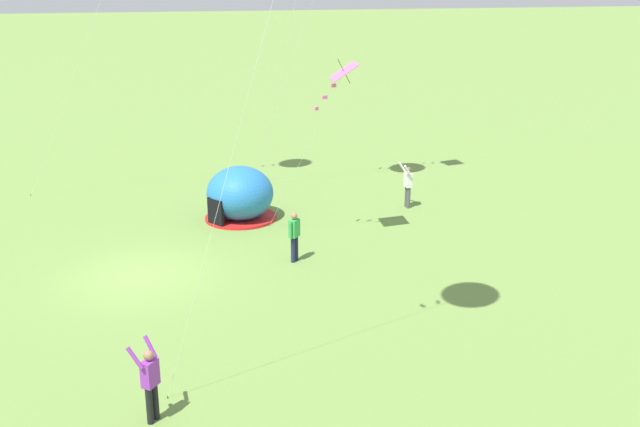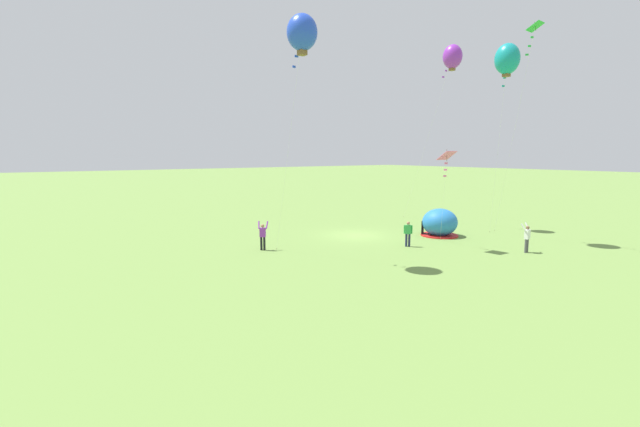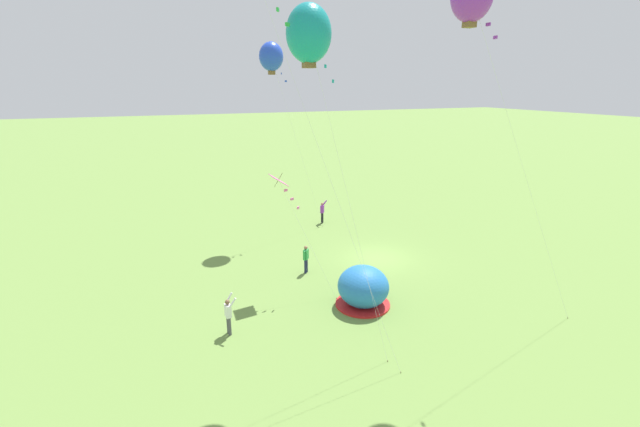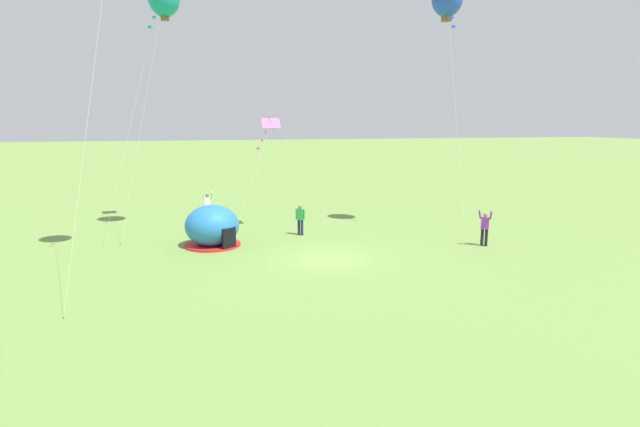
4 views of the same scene
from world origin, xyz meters
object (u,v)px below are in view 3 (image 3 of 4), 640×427
Objects in this scene: popup_tent at (363,287)px; kite_blue at (271,57)px; person_center_field at (228,314)px; person_flying_kite at (322,211)px; person_far_back at (306,258)px; kite_pink at (281,184)px; kite_teal at (309,34)px.

popup_tent is 0.20× the size of kite_blue.
person_center_field and person_flying_kite have the same top height.
person_center_field is 1.10× the size of person_far_back.
kite_teal is at bearing 174.75° from kite_pink.
kite_teal is (-1.88, -3.24, 11.66)m from person_center_field.
person_flying_kite is (13.36, -3.44, 0.00)m from popup_tent.
person_flying_kite is at bearing -83.17° from kite_blue.
person_flying_kite is 12.45m from kite_blue.
kite_teal is at bearing -120.07° from person_center_field.
person_far_back is 0.13× the size of kite_blue.
person_flying_kite is 0.14× the size of kite_teal.
person_center_field is at bearing 133.06° from kite_pink.
person_far_back is at bearing 14.79° from popup_tent.
kite_blue is at bearing -4.51° from person_far_back.
popup_tent is 5.00m from person_far_back.
person_far_back is 0.91× the size of person_flying_kite.
person_center_field is at bearing 130.89° from person_far_back.
person_center_field is (-0.01, 6.88, 0.00)m from popup_tent.
person_flying_kite is 12.86m from kite_pink.
person_flying_kite is 20.46m from kite_teal.
person_flying_kite is at bearing -24.87° from kite_teal.
person_far_back is (4.84, 1.28, -0.03)m from popup_tent.
kite_blue is 2.10× the size of kite_pink.
kite_pink reaches higher than person_far_back.
person_far_back is at bearing 175.49° from kite_blue.
kite_blue is at bearing -14.89° from kite_pink.
person_center_field is at bearing 59.93° from kite_teal.
person_center_field is at bearing 154.19° from kite_blue.
kite_blue reaches higher than kite_teal.
kite_blue is 11.87m from kite_pink.
popup_tent is 0.43× the size of kite_pink.
person_far_back is 5.49m from kite_pink.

